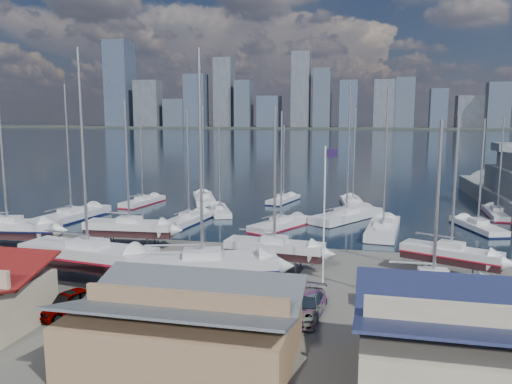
# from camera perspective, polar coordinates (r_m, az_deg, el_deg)

# --- Properties ---
(ground) EXTENTS (1400.00, 1400.00, 0.00)m
(ground) POSITION_cam_1_polar(r_m,az_deg,el_deg) (43.95, -0.55, -9.35)
(ground) COLOR #605E59
(ground) RESTS_ON ground
(water) EXTENTS (1400.00, 600.00, 0.40)m
(water) POSITION_cam_1_polar(r_m,az_deg,el_deg) (351.10, 11.21, 6.13)
(water) COLOR #182639
(water) RESTS_ON ground
(far_shore) EXTENTS (1400.00, 80.00, 2.20)m
(far_shore) POSITION_cam_1_polar(r_m,az_deg,el_deg) (610.91, 11.92, 7.18)
(far_shore) COLOR #2D332D
(far_shore) RESTS_ON ground
(skyline) EXTENTS (639.14, 43.80, 107.69)m
(skyline) POSITION_cam_1_polar(r_m,az_deg,el_deg) (605.26, 11.26, 10.78)
(skyline) COLOR #475166
(skyline) RESTS_ON far_shore
(shed_grey) EXTENTS (12.60, 8.40, 4.17)m
(shed_grey) POSITION_cam_1_polar(r_m,az_deg,el_deg) (28.84, -8.12, -14.73)
(shed_grey) COLOR #8C6B4C
(shed_grey) RESTS_ON ground
(shed_blue) EXTENTS (13.65, 9.45, 4.71)m
(shed_blue) POSITION_cam_1_polar(r_m,az_deg,el_deg) (27.81, 25.85, -15.82)
(shed_blue) COLOR #BFB293
(shed_blue) RESTS_ON ground
(sailboat_cradle_0) EXTENTS (10.84, 4.32, 16.96)m
(sailboat_cradle_0) POSITION_cam_1_polar(r_m,az_deg,el_deg) (57.82, -26.51, -3.73)
(sailboat_cradle_0) COLOR #2D2D33
(sailboat_cradle_0) RESTS_ON ground
(sailboat_cradle_1) EXTENTS (12.18, 4.99, 18.88)m
(sailboat_cradle_1) POSITION_cam_1_polar(r_m,az_deg,el_deg) (43.60, -18.63, -6.92)
(sailboat_cradle_1) COLOR #2D2D33
(sailboat_cradle_1) RESTS_ON ground
(sailboat_cradle_2) EXTENTS (9.48, 3.25, 15.28)m
(sailboat_cradle_2) POSITION_cam_1_polar(r_m,az_deg,el_deg) (54.11, -14.26, -3.96)
(sailboat_cradle_2) COLOR #2D2D33
(sailboat_cradle_2) RESTS_ON ground
(sailboat_cradle_3) EXTENTS (11.98, 6.37, 18.44)m
(sailboat_cradle_3) POSITION_cam_1_polar(r_m,az_deg,el_deg) (38.76, -6.14, -8.47)
(sailboat_cradle_3) COLOR #2D2D33
(sailboat_cradle_3) RESTS_ON ground
(sailboat_cradle_4) EXTENTS (8.99, 3.38, 14.45)m
(sailboat_cradle_4) POSITION_cam_1_polar(r_m,az_deg,el_deg) (44.56, 2.11, -6.43)
(sailboat_cradle_4) COLOR #2D2D33
(sailboat_cradle_4) RESTS_ON ground
(sailboat_cradle_5) EXTENTS (8.21, 2.66, 13.32)m
(sailboat_cradle_5) POSITION_cam_1_polar(r_m,az_deg,el_deg) (37.66, 19.58, -9.86)
(sailboat_cradle_5) COLOR #2D2D33
(sailboat_cradle_5) RESTS_ON ground
(sailboat_cradle_6) EXTENTS (8.49, 5.47, 13.55)m
(sailboat_cradle_6) POSITION_cam_1_polar(r_m,az_deg,el_deg) (45.97, 21.37, -6.62)
(sailboat_cradle_6) COLOR #2D2D33
(sailboat_cradle_6) RESTS_ON ground
(sailboat_moored_0) EXTENTS (5.13, 12.78, 18.58)m
(sailboat_moored_0) POSITION_cam_1_polar(r_m,az_deg,el_deg) (70.41, -20.31, -2.80)
(sailboat_moored_0) COLOR black
(sailboat_moored_0) RESTS_ON water
(sailboat_moored_1) EXTENTS (3.91, 9.74, 14.16)m
(sailboat_moored_1) POSITION_cam_1_polar(r_m,az_deg,el_deg) (79.88, -12.81, -1.19)
(sailboat_moored_1) COLOR black
(sailboat_moored_1) RESTS_ON water
(sailboat_moored_2) EXTENTS (6.80, 10.92, 15.99)m
(sailboat_moored_2) POSITION_cam_1_polar(r_m,az_deg,el_deg) (80.76, -5.97, -0.91)
(sailboat_moored_2) COLOR black
(sailboat_moored_2) RESTS_ON water
(sailboat_moored_3) EXTENTS (4.06, 10.39, 15.13)m
(sailboat_moored_3) POSITION_cam_1_polar(r_m,az_deg,el_deg) (64.98, -7.65, -3.26)
(sailboat_moored_3) COLOR black
(sailboat_moored_3) RESTS_ON water
(sailboat_moored_4) EXTENTS (5.54, 8.67, 12.73)m
(sailboat_moored_4) POSITION_cam_1_polar(r_m,az_deg,el_deg) (70.52, -4.16, -2.26)
(sailboat_moored_4) COLOR black
(sailboat_moored_4) RESTS_ON water
(sailboat_moored_5) EXTENTS (4.48, 8.89, 12.80)m
(sailboat_moored_5) POSITION_cam_1_polar(r_m,az_deg,el_deg) (80.10, 3.16, -0.96)
(sailboat_moored_5) COLOR black
(sailboat_moored_5) RESTS_ON water
(sailboat_moored_6) EXTENTS (7.04, 10.14, 14.90)m
(sailboat_moored_6) POSITION_cam_1_polar(r_m,az_deg,el_deg) (61.51, 2.87, -3.86)
(sailboat_moored_6) COLOR black
(sailboat_moored_6) RESTS_ON water
(sailboat_moored_7) EXTENTS (9.39, 12.06, 18.32)m
(sailboat_moored_7) POSITION_cam_1_polar(r_m,az_deg,el_deg) (67.13, 10.33, -2.93)
(sailboat_moored_7) COLOR black
(sailboat_moored_7) RESTS_ON water
(sailboat_moored_8) EXTENTS (4.48, 10.77, 15.62)m
(sailboat_moored_8) POSITION_cam_1_polar(r_m,az_deg,el_deg) (77.31, 10.99, -1.45)
(sailboat_moored_8) COLOR black
(sailboat_moored_8) RESTS_ON water
(sailboat_moored_9) EXTENTS (4.49, 11.93, 17.59)m
(sailboat_moored_9) POSITION_cam_1_polar(r_m,az_deg,el_deg) (60.50, 14.31, -4.32)
(sailboat_moored_9) COLOR black
(sailboat_moored_9) RESTS_ON water
(sailboat_moored_10) EXTENTS (5.41, 9.71, 14.00)m
(sailboat_moored_10) POSITION_cam_1_polar(r_m,az_deg,el_deg) (66.08, 24.01, -3.73)
(sailboat_moored_10) COLOR black
(sailboat_moored_10) RESTS_ON water
(sailboat_moored_11) EXTENTS (2.91, 9.51, 14.10)m
(sailboat_moored_11) POSITION_cam_1_polar(r_m,az_deg,el_deg) (76.07, 25.84, -2.32)
(sailboat_moored_11) COLOR black
(sailboat_moored_11) RESTS_ON water
(car_a) EXTENTS (3.51, 5.13, 1.62)m
(car_a) POSITION_cam_1_polar(r_m,az_deg,el_deg) (37.69, -20.62, -11.70)
(car_a) COLOR gray
(car_a) RESTS_ON ground
(car_b) EXTENTS (4.09, 1.51, 1.34)m
(car_b) POSITION_cam_1_polar(r_m,az_deg,el_deg) (34.65, -12.69, -13.41)
(car_b) COLOR gray
(car_b) RESTS_ON ground
(car_c) EXTENTS (3.73, 5.59, 1.42)m
(car_c) POSITION_cam_1_polar(r_m,az_deg,el_deg) (33.93, -1.79, -13.60)
(car_c) COLOR gray
(car_c) RESTS_ON ground
(car_d) EXTENTS (2.71, 5.71, 1.61)m
(car_d) POSITION_cam_1_polar(r_m,az_deg,el_deg) (34.99, 5.76, -12.78)
(car_d) COLOR gray
(car_d) RESTS_ON ground
(flagpole) EXTENTS (1.00, 0.12, 11.30)m
(flagpole) POSITION_cam_1_polar(r_m,az_deg,el_deg) (39.83, 7.92, -1.72)
(flagpole) COLOR white
(flagpole) RESTS_ON ground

